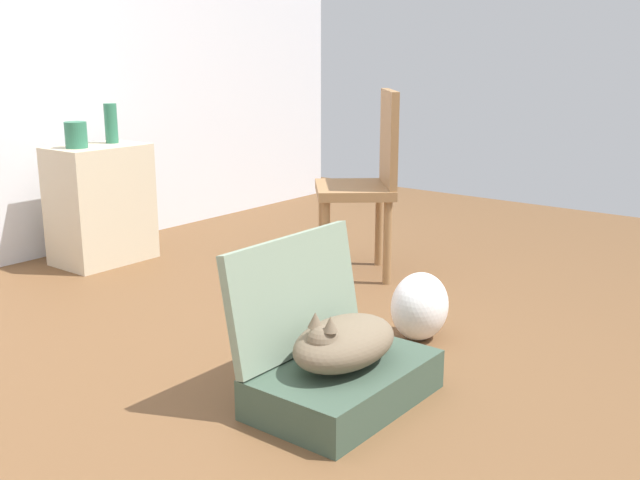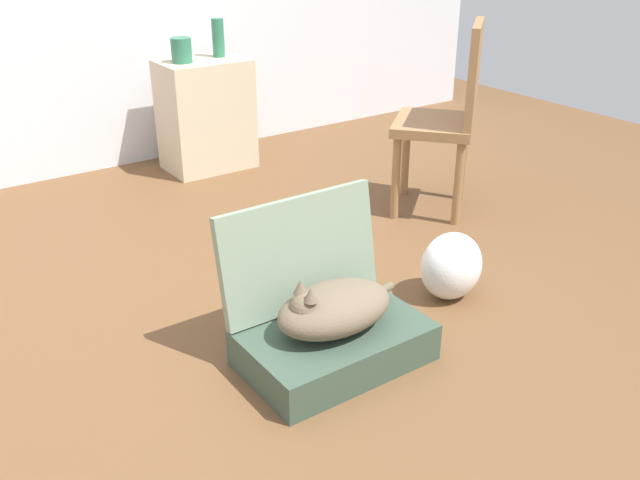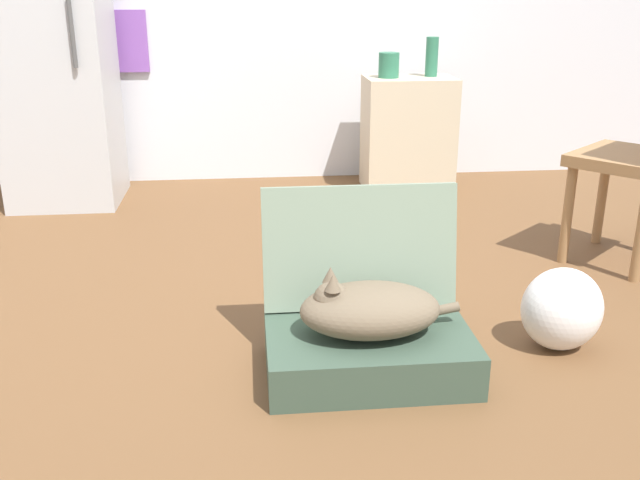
{
  "view_description": "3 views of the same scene",
  "coord_description": "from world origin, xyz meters",
  "px_view_note": "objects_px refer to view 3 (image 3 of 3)",
  "views": [
    {
      "loc": [
        -1.8,
        -1.71,
        1.18
      ],
      "look_at": [
        0.37,
        -0.01,
        0.48
      ],
      "focal_mm": 41.76,
      "sensor_mm": 36.0,
      "label": 1
    },
    {
      "loc": [
        -1.14,
        -2.02,
        1.48
      ],
      "look_at": [
        0.17,
        -0.14,
        0.4
      ],
      "focal_mm": 39.27,
      "sensor_mm": 36.0,
      "label": 2
    },
    {
      "loc": [
        -0.25,
        -2.3,
        1.17
      ],
      "look_at": [
        -0.03,
        -0.16,
        0.4
      ],
      "focal_mm": 39.87,
      "sensor_mm": 36.0,
      "label": 3
    }
  ],
  "objects_px": {
    "refrigerator": "(54,46)",
    "vase_short": "(432,57)",
    "side_table": "(408,134)",
    "suitcase_base": "(369,353)",
    "vase_tall": "(389,65)",
    "cat": "(368,309)",
    "plastic_bag_white": "(562,309)"
  },
  "relations": [
    {
      "from": "suitcase_base",
      "to": "side_table",
      "type": "bearing_deg",
      "value": 74.62
    },
    {
      "from": "refrigerator",
      "to": "side_table",
      "type": "distance_m",
      "value": 2.06
    },
    {
      "from": "side_table",
      "to": "vase_short",
      "type": "xyz_separation_m",
      "value": [
        0.13,
        0.03,
        0.45
      ]
    },
    {
      "from": "suitcase_base",
      "to": "side_table",
      "type": "xyz_separation_m",
      "value": [
        0.6,
        2.17,
        0.26
      ]
    },
    {
      "from": "side_table",
      "to": "vase_short",
      "type": "height_order",
      "value": "vase_short"
    },
    {
      "from": "suitcase_base",
      "to": "refrigerator",
      "type": "height_order",
      "value": "refrigerator"
    },
    {
      "from": "plastic_bag_white",
      "to": "vase_tall",
      "type": "height_order",
      "value": "vase_tall"
    },
    {
      "from": "plastic_bag_white",
      "to": "vase_short",
      "type": "height_order",
      "value": "vase_short"
    },
    {
      "from": "suitcase_base",
      "to": "vase_short",
      "type": "bearing_deg",
      "value": 71.7
    },
    {
      "from": "side_table",
      "to": "vase_short",
      "type": "distance_m",
      "value": 0.47
    },
    {
      "from": "cat",
      "to": "vase_tall",
      "type": "xyz_separation_m",
      "value": [
        0.47,
        2.16,
        0.52
      ]
    },
    {
      "from": "plastic_bag_white",
      "to": "vase_short",
      "type": "bearing_deg",
      "value": 88.56
    },
    {
      "from": "side_table",
      "to": "vase_short",
      "type": "bearing_deg",
      "value": 12.59
    },
    {
      "from": "refrigerator",
      "to": "vase_short",
      "type": "distance_m",
      "value": 2.12
    },
    {
      "from": "cat",
      "to": "plastic_bag_white",
      "type": "distance_m",
      "value": 0.7
    },
    {
      "from": "cat",
      "to": "refrigerator",
      "type": "xyz_separation_m",
      "value": [
        -1.38,
        2.12,
        0.64
      ]
    },
    {
      "from": "plastic_bag_white",
      "to": "vase_short",
      "type": "distance_m",
      "value": 2.19
    },
    {
      "from": "vase_tall",
      "to": "vase_short",
      "type": "distance_m",
      "value": 0.27
    },
    {
      "from": "refrigerator",
      "to": "vase_tall",
      "type": "distance_m",
      "value": 1.86
    },
    {
      "from": "cat",
      "to": "plastic_bag_white",
      "type": "xyz_separation_m",
      "value": [
        0.68,
        0.1,
        -0.08
      ]
    },
    {
      "from": "vase_short",
      "to": "refrigerator",
      "type": "bearing_deg",
      "value": -177.86
    },
    {
      "from": "cat",
      "to": "vase_tall",
      "type": "distance_m",
      "value": 2.27
    },
    {
      "from": "suitcase_base",
      "to": "side_table",
      "type": "distance_m",
      "value": 2.27
    },
    {
      "from": "cat",
      "to": "vase_tall",
      "type": "bearing_deg",
      "value": 77.63
    },
    {
      "from": "side_table",
      "to": "vase_tall",
      "type": "bearing_deg",
      "value": -176.01
    },
    {
      "from": "vase_tall",
      "to": "vase_short",
      "type": "bearing_deg",
      "value": 8.34
    },
    {
      "from": "refrigerator",
      "to": "side_table",
      "type": "bearing_deg",
      "value": 1.44
    },
    {
      "from": "refrigerator",
      "to": "vase_short",
      "type": "xyz_separation_m",
      "value": [
        2.12,
        0.08,
        -0.08
      ]
    },
    {
      "from": "suitcase_base",
      "to": "side_table",
      "type": "height_order",
      "value": "side_table"
    },
    {
      "from": "cat",
      "to": "vase_tall",
      "type": "height_order",
      "value": "vase_tall"
    },
    {
      "from": "side_table",
      "to": "plastic_bag_white",
      "type": "bearing_deg",
      "value": -87.84
    },
    {
      "from": "suitcase_base",
      "to": "vase_short",
      "type": "distance_m",
      "value": 2.43
    }
  ]
}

